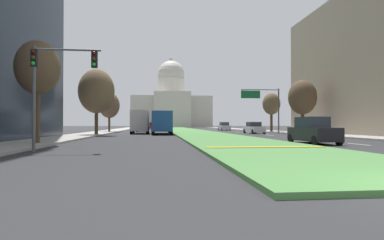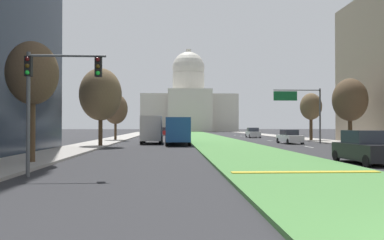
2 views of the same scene
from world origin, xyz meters
TOP-DOWN VIEW (x-y plane):
  - ground_plane at (0.00, 64.34)m, footprint 283.09×283.09m
  - grass_median at (0.00, 57.90)m, footprint 7.02×115.81m
  - median_curb_nose at (0.00, 10.55)m, footprint 6.32×0.50m
  - lane_dashes_right at (7.82, 45.84)m, footprint 0.16×64.13m
  - sidewalk_left at (-14.13, 51.47)m, footprint 4.00×115.81m
  - sidewalk_right at (14.13, 51.47)m, footprint 4.00×115.81m
  - capitol_building at (0.00, 127.85)m, footprint 32.42×22.31m
  - traffic_light_near_left at (-10.78, 10.77)m, footprint 3.34×0.35m
  - overhead_guide_sign at (9.69, 38.88)m, footprint 5.68×0.20m
  - street_tree_left_near at (-13.30, 15.89)m, footprint 2.77×2.77m
  - street_tree_left_mid at (-12.71, 32.50)m, footprint 4.13×4.13m
  - street_tree_right_mid at (13.11, 34.00)m, footprint 3.62×3.62m
  - street_tree_left_far at (-13.42, 47.13)m, footprint 3.30×3.30m
  - street_tree_right_far at (13.03, 45.11)m, footprint 2.88×2.88m
  - sedan_lead_stopped at (5.06, 15.42)m, footprint 1.90×4.49m
  - sedan_midblock at (7.96, 38.29)m, footprint 2.05×4.44m
  - sedan_distant at (-8.15, 48.80)m, footprint 2.03×4.25m
  - sedan_far_horizon at (8.21, 59.63)m, footprint 2.01×4.31m
  - sedan_very_far at (-7.72, 72.89)m, footprint 2.14×4.68m
  - box_truck_delivery at (-8.05, 39.27)m, footprint 2.40×6.40m
  - city_bus at (-5.06, 37.71)m, footprint 2.62×11.00m

SIDE VIEW (x-z plane):
  - ground_plane at x=0.00m, z-range 0.00..0.00m
  - lane_dashes_right at x=7.82m, z-range 0.00..0.01m
  - grass_median at x=0.00m, z-range 0.00..0.14m
  - sidewalk_left at x=-14.13m, z-range 0.00..0.15m
  - sidewalk_right at x=14.13m, z-range 0.00..0.15m
  - median_curb_nose at x=0.00m, z-range 0.14..0.18m
  - sedan_midblock at x=7.96m, z-range -0.05..1.59m
  - sedan_very_far at x=-7.72m, z-range -0.05..1.66m
  - sedan_far_horizon at x=8.21m, z-range -0.05..1.67m
  - sedan_distant at x=-8.15m, z-range -0.06..1.74m
  - sedan_lead_stopped at x=5.06m, z-range -0.07..1.79m
  - box_truck_delivery at x=-8.05m, z-range 0.08..3.28m
  - city_bus at x=-5.06m, z-range 0.29..3.24m
  - traffic_light_near_left at x=-10.78m, z-range 1.20..6.40m
  - street_tree_left_far at x=-13.42m, z-range 1.14..7.58m
  - street_tree_right_far at x=13.03m, z-range 1.38..7.86m
  - overhead_guide_sign at x=9.69m, z-range 1.40..7.90m
  - street_tree_right_mid at x=13.11m, z-range 1.26..8.36m
  - street_tree_left_near at x=-13.30m, z-range 1.59..8.33m
  - street_tree_left_mid at x=-12.71m, z-range 1.28..9.05m
  - capitol_building at x=0.00m, z-range -5.00..23.95m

